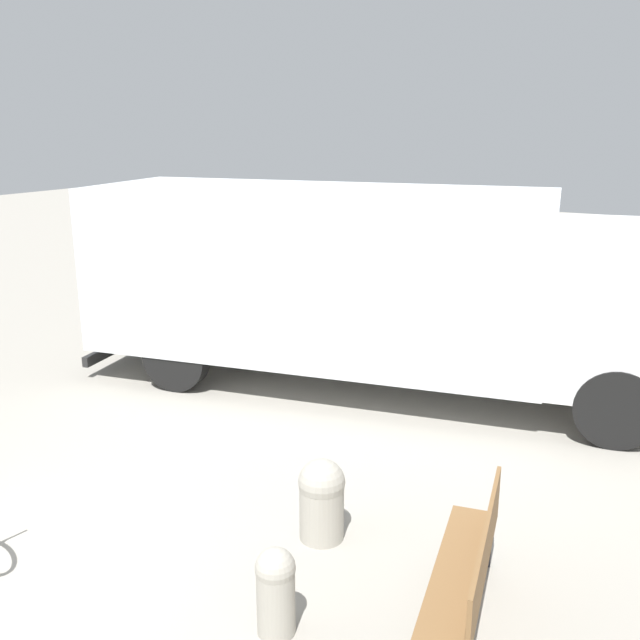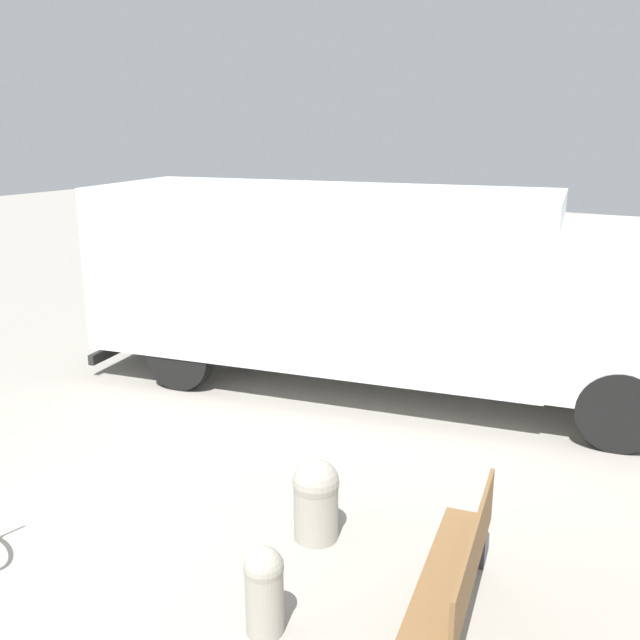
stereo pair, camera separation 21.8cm
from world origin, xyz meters
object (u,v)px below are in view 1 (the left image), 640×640
object	(u,v)px
park_bench	(470,569)
bollard_far_bench	(322,497)
delivery_truck	(365,278)
bollard_near_bench	(276,588)

from	to	relation	value
park_bench	bollard_far_bench	bearing A→B (deg)	60.49
delivery_truck	bollard_near_bench	distance (m)	5.75
bollard_near_bench	bollard_far_bench	bearing A→B (deg)	105.05
delivery_truck	bollard_far_bench	distance (m)	4.41
delivery_truck	bollard_far_bench	bearing A→B (deg)	-80.17
delivery_truck	bollard_far_bench	world-z (taller)	delivery_truck
delivery_truck	park_bench	xyz separation A→B (m)	(3.19, -4.49, -1.13)
bollard_near_bench	delivery_truck	bearing A→B (deg)	109.83
park_bench	bollard_near_bench	xyz separation A→B (m)	(-1.29, -0.79, -0.15)
bollard_near_bench	bollard_far_bench	world-z (taller)	bollard_far_bench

